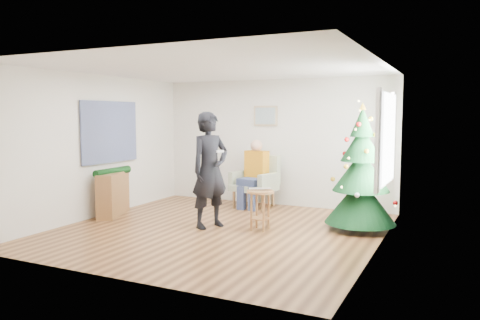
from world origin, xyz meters
The scene contains 19 objects.
floor centered at (0.00, 0.00, 0.00)m, with size 5.00×5.00×0.00m, color brown.
ceiling centered at (0.00, 0.00, 2.60)m, with size 5.00×5.00×0.00m, color white.
wall_back centered at (0.00, 2.50, 1.30)m, with size 5.00×5.00×0.00m, color silver.
wall_front centered at (0.00, -2.50, 1.30)m, with size 5.00×5.00×0.00m, color silver.
wall_left centered at (-2.50, 0.00, 1.30)m, with size 5.00×5.00×0.00m, color silver.
wall_right centered at (2.50, 0.00, 1.30)m, with size 5.00×5.00×0.00m, color silver.
window_panel centered at (2.47, 1.00, 1.50)m, with size 0.04×1.30×1.40m, color white.
curtains centered at (2.44, 1.00, 1.50)m, with size 0.05×1.75×1.50m.
christmas_tree centered at (2.06, 1.04, 0.93)m, with size 1.14×1.14×2.07m.
stool centered at (0.60, 0.31, 0.33)m, with size 0.44×0.44×0.65m.
laptop centered at (0.60, 0.31, 0.67)m, with size 0.36×0.23×0.03m, color silver.
armchair centered at (-0.25, 2.07, 0.39)m, with size 0.95×0.91×1.04m.
seated_person centered at (-0.26, 2.01, 0.71)m, with size 0.53×0.72×1.37m.
standing_man centered at (-0.23, 0.14, 0.96)m, with size 0.70×0.46×1.92m, color black.
game_controller centered at (-0.03, 0.11, 1.28)m, with size 0.04×0.13×0.04m, color white.
console centered at (-2.33, 0.19, 0.40)m, with size 0.30×1.00×0.80m, color brown.
garland centered at (-2.33, 0.19, 0.82)m, with size 0.14×0.14×0.90m, color black.
tapestry centered at (-2.46, 0.30, 1.55)m, with size 0.03×1.50×1.15m, color black.
framed_picture centered at (-0.20, 2.46, 1.85)m, with size 0.52×0.05×0.42m.
Camera 1 is at (3.52, -6.58, 1.86)m, focal length 35.00 mm.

